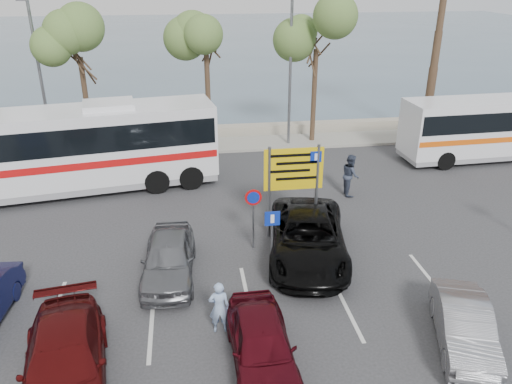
{
  "coord_description": "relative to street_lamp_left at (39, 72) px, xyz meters",
  "views": [
    {
      "loc": [
        -2.76,
        -13.3,
        9.36
      ],
      "look_at": [
        -0.41,
        3.0,
        1.97
      ],
      "focal_mm": 35.0,
      "sensor_mm": 36.0,
      "label": 1
    }
  ],
  "objects": [
    {
      "name": "ground",
      "position": [
        10.0,
        -13.52,
        -4.6
      ],
      "size": [
        120.0,
        120.0,
        0.0
      ],
      "primitive_type": "plane",
      "color": "#303032",
      "rests_on": "ground"
    },
    {
      "name": "kerb_strip",
      "position": [
        10.0,
        0.48,
        -4.52
      ],
      "size": [
        44.0,
        2.4,
        0.15
      ],
      "primitive_type": "cube",
      "color": "gray",
      "rests_on": "ground"
    },
    {
      "name": "seawall",
      "position": [
        10.0,
        2.48,
        -4.3
      ],
      "size": [
        48.0,
        0.8,
        0.6
      ],
      "primitive_type": "cube",
      "color": "#A19680",
      "rests_on": "ground"
    },
    {
      "name": "sea",
      "position": [
        10.0,
        46.48,
        -4.59
      ],
      "size": [
        140.0,
        140.0,
        0.0
      ],
      "primitive_type": "plane",
      "color": "#445D6D",
      "rests_on": "ground"
    },
    {
      "name": "tree_left",
      "position": [
        2.0,
        0.48,
        1.41
      ],
      "size": [
        3.2,
        3.2,
        7.2
      ],
      "color": "#382619",
      "rests_on": "kerb_strip"
    },
    {
      "name": "tree_mid",
      "position": [
        8.5,
        0.48,
        2.06
      ],
      "size": [
        3.2,
        3.2,
        8.0
      ],
      "color": "#382619",
      "rests_on": "kerb_strip"
    },
    {
      "name": "tree_right",
      "position": [
        14.5,
        0.48,
        1.57
      ],
      "size": [
        3.2,
        3.2,
        7.4
      ],
      "color": "#382619",
      "rests_on": "kerb_strip"
    },
    {
      "name": "street_lamp_left",
      "position": [
        0.0,
        0.0,
        0.0
      ],
      "size": [
        0.45,
        1.15,
        8.01
      ],
      "color": "slate",
      "rests_on": "kerb_strip"
    },
    {
      "name": "street_lamp_right",
      "position": [
        13.0,
        0.0,
        0.0
      ],
      "size": [
        0.45,
        1.15,
        8.01
      ],
      "color": "slate",
      "rests_on": "kerb_strip"
    },
    {
      "name": "direction_sign",
      "position": [
        11.0,
        -10.32,
        -2.17
      ],
      "size": [
        2.2,
        0.12,
        3.6
      ],
      "color": "slate",
      "rests_on": "ground"
    },
    {
      "name": "sign_no_stop",
      "position": [
        9.4,
        -11.13,
        -3.02
      ],
      "size": [
        0.6,
        0.08,
        2.35
      ],
      "color": "slate",
      "rests_on": "ground"
    },
    {
      "name": "sign_parking",
      "position": [
        9.8,
        -12.73,
        -3.13
      ],
      "size": [
        0.5,
        0.07,
        2.25
      ],
      "color": "slate",
      "rests_on": "ground"
    },
    {
      "name": "lane_markings",
      "position": [
        8.86,
        -14.52,
        -4.6
      ],
      "size": [
        12.02,
        4.2,
        0.01
      ],
      "primitive_type": null,
      "color": "silver",
      "rests_on": "ground"
    },
    {
      "name": "coach_bus_left",
      "position": [
        1.97,
        -4.93,
        -2.72
      ],
      "size": [
        13.26,
        4.73,
        4.05
      ],
      "color": "silver",
      "rests_on": "ground"
    },
    {
      "name": "coach_bus_right",
      "position": [
        23.97,
        -3.55,
        -2.99
      ],
      "size": [
        11.25,
        2.86,
        3.48
      ],
      "color": "silver",
      "rests_on": "ground"
    },
    {
      "name": "car_silver_a",
      "position": [
        6.4,
        -12.54,
        -3.89
      ],
      "size": [
        1.89,
        4.22,
        1.41
      ],
      "primitive_type": "imported",
      "rotation": [
        0.0,
        0.0,
        -0.05
      ],
      "color": "slate",
      "rests_on": "ground"
    },
    {
      "name": "car_maroon",
      "position": [
        4.0,
        -17.02,
        -3.9
      ],
      "size": [
        2.65,
        5.06,
        1.4
      ],
      "primitive_type": "imported",
      "rotation": [
        0.0,
        0.0,
        0.15
      ],
      "color": "#540E0E",
      "rests_on": "ground"
    },
    {
      "name": "car_red",
      "position": [
        8.8,
        -17.02,
        -3.93
      ],
      "size": [
        1.62,
        3.96,
        1.34
      ],
      "primitive_type": "imported",
      "rotation": [
        0.0,
        0.0,
        0.01
      ],
      "color": "#4F0B15",
      "rests_on": "ground"
    },
    {
      "name": "suv_black",
      "position": [
        11.2,
        -12.02,
        -3.81
      ],
      "size": [
        3.66,
        6.06,
        1.57
      ],
      "primitive_type": "imported",
      "rotation": [
        0.0,
        0.0,
        -0.2
      ],
      "color": "black",
      "rests_on": "ground"
    },
    {
      "name": "car_silver_b",
      "position": [
        14.29,
        -17.02,
        -3.98
      ],
      "size": [
        2.42,
        3.96,
        1.23
      ],
      "primitive_type": "imported",
      "rotation": [
        0.0,
        0.0,
        -0.32
      ],
      "color": "gray",
      "rests_on": "ground"
    },
    {
      "name": "pedestrian_near",
      "position": [
        7.83,
        -15.52,
        -3.8
      ],
      "size": [
        0.59,
        0.39,
        1.6
      ],
      "primitive_type": "imported",
      "rotation": [
        0.0,
        0.0,
        3.12
      ],
      "color": "#8FA9D0",
      "rests_on": "ground"
    },
    {
      "name": "pedestrian_far",
      "position": [
        14.36,
        -7.02,
        -3.65
      ],
      "size": [
        0.79,
        0.98,
        1.89
      ],
      "primitive_type": "imported",
      "rotation": [
        0.0,
        0.0,
        1.48
      ],
      "color": "#333A4C",
      "rests_on": "ground"
    }
  ]
}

